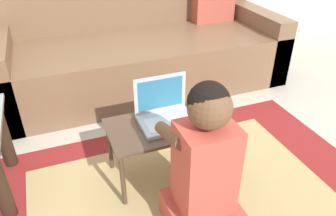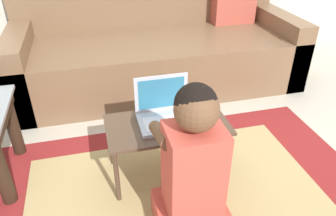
% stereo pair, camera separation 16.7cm
% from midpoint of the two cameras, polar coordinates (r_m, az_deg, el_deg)
% --- Properties ---
extents(ground_plane, '(16.00, 16.00, 0.00)m').
position_cam_midpoint_polar(ground_plane, '(1.89, -1.77, -10.45)').
color(ground_plane, beige).
extents(area_rug, '(2.07, 1.30, 0.01)m').
position_cam_midpoint_polar(area_rug, '(1.73, -0.40, -15.11)').
color(area_rug, maroon).
rests_on(area_rug, ground_plane).
extents(couch, '(2.19, 0.92, 0.88)m').
position_cam_midpoint_polar(couch, '(2.72, -6.53, 10.44)').
color(couch, brown).
rests_on(couch, ground_plane).
extents(laptop_desk, '(0.62, 0.33, 0.33)m').
position_cam_midpoint_polar(laptop_desk, '(1.68, -2.79, -3.86)').
color(laptop_desk, '#4C3828').
rests_on(laptop_desk, ground_plane).
extents(laptop, '(0.28, 0.21, 0.22)m').
position_cam_midpoint_polar(laptop, '(1.66, -3.30, -1.28)').
color(laptop, '#B7BCC6').
rests_on(laptop, laptop_desk).
extents(computer_mouse, '(0.07, 0.11, 0.04)m').
position_cam_midpoint_polar(computer_mouse, '(1.70, 3.97, -0.96)').
color(computer_mouse, silver).
rests_on(computer_mouse, laptop_desk).
extents(person_seated, '(0.30, 0.39, 0.74)m').
position_cam_midpoint_polar(person_seated, '(1.38, 2.84, -10.85)').
color(person_seated, '#CC4C3D').
rests_on(person_seated, ground_plane).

